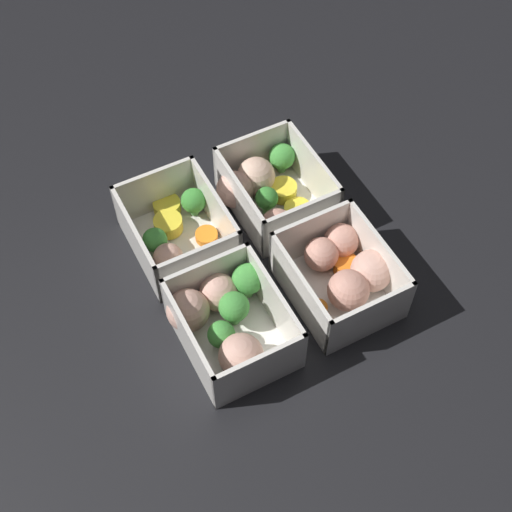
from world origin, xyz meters
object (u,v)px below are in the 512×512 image
container_near_right (225,320)px  container_far_left (268,192)px  container_far_right (345,272)px  container_near_left (176,233)px

container_near_right → container_far_left: bearing=137.5°
container_far_left → container_far_right: (0.15, 0.02, 0.00)m
container_near_left → container_far_right: 0.20m
container_near_left → container_far_left: 0.13m
container_near_left → container_far_right: size_ratio=1.02×
container_near_right → container_far_left: 0.19m
container_far_left → container_far_right: size_ratio=1.04×
container_far_right → container_near_left: bearing=-134.1°
container_near_left → container_far_left: size_ratio=0.98×
container_near_left → container_near_right: size_ratio=1.00×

